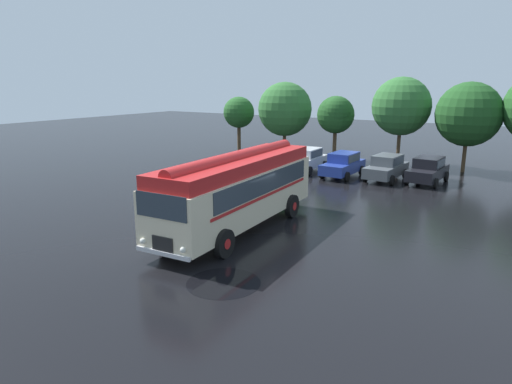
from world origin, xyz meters
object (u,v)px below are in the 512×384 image
vintage_bus (237,188)px  car_mid_right (386,167)px  car_far_right (428,170)px  car_mid_left (343,164)px  car_near_left (307,160)px

vintage_bus → car_mid_right: 14.16m
car_mid_right → car_far_right: (2.52, 0.56, 0.00)m
car_mid_left → car_mid_right: bearing=10.6°
vintage_bus → car_far_right: 15.32m
car_near_left → car_mid_right: same height
car_mid_left → car_mid_right: (2.85, 0.54, 0.00)m
vintage_bus → car_mid_left: vintage_bus is taller
car_mid_left → car_far_right: 5.49m
car_near_left → car_mid_left: size_ratio=1.00×
car_mid_left → car_far_right: (5.38, 1.10, 0.00)m
car_near_left → car_mid_right: bearing=0.8°
vintage_bus → car_far_right: size_ratio=2.39×
vintage_bus → car_mid_left: (-0.50, 13.39, -1.05)m
car_mid_right → car_mid_left: bearing=-169.4°
vintage_bus → car_far_right: vintage_bus is taller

